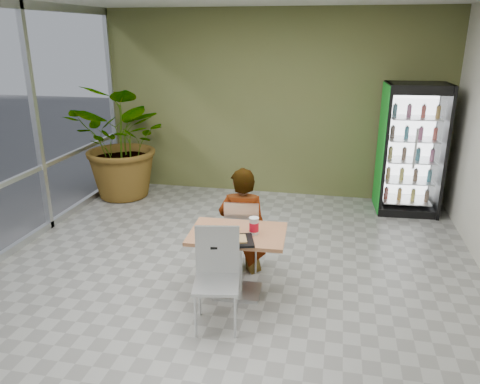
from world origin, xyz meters
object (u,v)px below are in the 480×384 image
(chair_far, at_px, (242,230))
(soda_cup, at_px, (254,226))
(potted_plant, at_px, (125,142))
(seated_woman, at_px, (242,231))
(cafeteria_tray, at_px, (232,241))
(dining_table, at_px, (238,250))
(beverage_fridge, at_px, (411,150))
(chair_near, at_px, (217,269))

(chair_far, xyz_separation_m, soda_cup, (0.24, -0.55, 0.30))
(chair_far, xyz_separation_m, potted_plant, (-2.54, 2.28, 0.46))
(seated_woman, height_order, cafeteria_tray, seated_woman)
(potted_plant, bearing_deg, cafeteria_tray, -49.97)
(chair_far, height_order, soda_cup, soda_cup)
(dining_table, relative_size, soda_cup, 5.69)
(cafeteria_tray, relative_size, potted_plant, 0.22)
(soda_cup, height_order, beverage_fridge, beverage_fridge)
(seated_woman, distance_m, beverage_fridge, 3.39)
(chair_near, bearing_deg, soda_cup, 52.77)
(cafeteria_tray, height_order, beverage_fridge, beverage_fridge)
(dining_table, relative_size, cafeteria_tray, 2.39)
(chair_far, relative_size, potted_plant, 0.46)
(chair_near, relative_size, seated_woman, 0.62)
(seated_woman, xyz_separation_m, soda_cup, (0.25, -0.59, 0.34))
(seated_woman, bearing_deg, chair_near, 84.35)
(dining_table, bearing_deg, beverage_fridge, 55.29)
(dining_table, relative_size, chair_near, 1.07)
(chair_near, bearing_deg, cafeteria_tray, 63.07)
(chair_far, height_order, potted_plant, potted_plant)
(cafeteria_tray, height_order, potted_plant, potted_plant)
(soda_cup, relative_size, cafeteria_tray, 0.42)
(cafeteria_tray, distance_m, beverage_fridge, 4.00)
(dining_table, bearing_deg, soda_cup, -2.85)
(dining_table, xyz_separation_m, chair_far, (-0.06, 0.54, 0.00))
(soda_cup, xyz_separation_m, beverage_fridge, (1.97, 3.11, 0.19))
(chair_far, relative_size, beverage_fridge, 0.45)
(dining_table, distance_m, seated_woman, 0.59)
(seated_woman, bearing_deg, chair_far, 94.66)
(chair_near, bearing_deg, chair_far, 77.80)
(chair_far, relative_size, soda_cup, 4.93)
(dining_table, bearing_deg, potted_plant, 132.63)
(cafeteria_tray, relative_size, beverage_fridge, 0.22)
(seated_woman, bearing_deg, dining_table, 92.15)
(chair_near, distance_m, soda_cup, 0.66)
(seated_woman, distance_m, potted_plant, 3.41)
(chair_near, distance_m, seated_woman, 1.14)
(soda_cup, bearing_deg, cafeteria_tray, -126.57)
(chair_near, bearing_deg, dining_table, 70.00)
(dining_table, bearing_deg, chair_near, -99.52)
(chair_far, xyz_separation_m, beverage_fridge, (2.21, 2.56, 0.49))
(beverage_fridge, bearing_deg, chair_near, -125.05)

